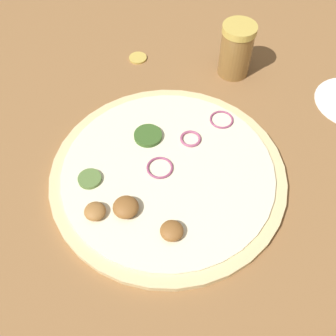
# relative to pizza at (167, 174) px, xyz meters

# --- Properties ---
(ground_plane) EXTENTS (3.00, 3.00, 0.00)m
(ground_plane) POSITION_rel_pizza_xyz_m (0.00, -0.00, -0.01)
(ground_plane) COLOR olive
(pizza) EXTENTS (0.35, 0.35, 0.03)m
(pizza) POSITION_rel_pizza_xyz_m (0.00, 0.00, 0.00)
(pizza) COLOR beige
(pizza) RESTS_ON ground_plane
(spice_jar) EXTENTS (0.06, 0.06, 0.10)m
(spice_jar) POSITION_rel_pizza_xyz_m (0.16, -0.21, 0.04)
(spice_jar) COLOR olive
(spice_jar) RESTS_ON ground_plane
(loose_cap) EXTENTS (0.03, 0.03, 0.01)m
(loose_cap) POSITION_rel_pizza_xyz_m (0.27, -0.07, -0.00)
(loose_cap) COLOR gold
(loose_cap) RESTS_ON ground_plane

